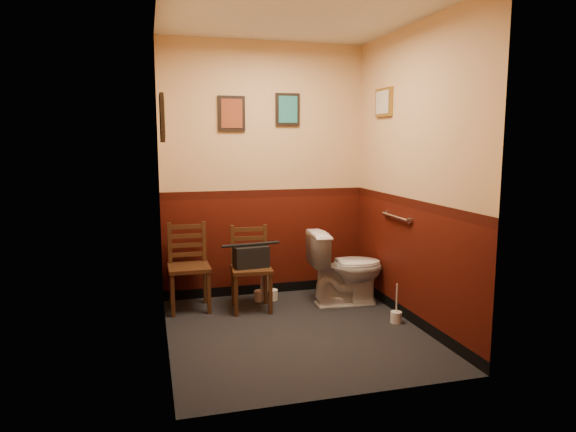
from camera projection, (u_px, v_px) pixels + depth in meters
name	position (u px, v px, depth m)	size (l,w,h in m)	color
floor	(295.00, 332.00, 4.53)	(2.20, 2.40, 0.00)	black
ceiling	(296.00, 12.00, 4.14)	(2.20, 2.40, 0.00)	silver
wall_back	(265.00, 171.00, 5.48)	(2.20, 2.70, 0.00)	#3E0E07
wall_front	(349.00, 193.00, 3.19)	(2.20, 2.70, 0.00)	#3E0E07
wall_left	(162.00, 182.00, 4.05)	(2.40, 2.70, 0.00)	#3E0E07
wall_right	(413.00, 177.00, 4.62)	(2.40, 2.70, 0.00)	#3E0E07
grab_bar	(396.00, 217.00, 4.91)	(0.05, 0.56, 0.06)	silver
framed_print_back_a	(232.00, 114.00, 5.28)	(0.28, 0.04, 0.36)	black
framed_print_back_b	(288.00, 109.00, 5.43)	(0.26, 0.04, 0.34)	black
framed_print_left	(162.00, 118.00, 4.08)	(0.04, 0.30, 0.38)	black
framed_print_right	(384.00, 102.00, 5.09)	(0.04, 0.34, 0.28)	olive
toilet	(346.00, 268.00, 5.27)	(0.43, 0.77, 0.75)	white
toilet_brush	(396.00, 316.00, 4.75)	(0.10, 0.10, 0.37)	silver
chair_left	(189.00, 267.00, 5.10)	(0.40, 0.40, 0.86)	#482915
chair_right	(251.00, 268.00, 5.10)	(0.42, 0.42, 0.83)	#482915
handbag	(251.00, 257.00, 5.05)	(0.35, 0.20, 0.25)	black
tp_stack	(266.00, 288.00, 5.40)	(0.25, 0.15, 0.33)	silver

